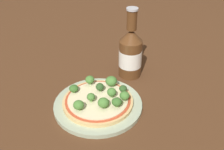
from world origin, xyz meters
The scene contains 15 objects.
ground_plane centered at (0.00, 0.00, 0.00)m, with size 3.00×3.00×0.00m, color #4C2D19.
plate centered at (0.01, -0.01, 0.01)m, with size 0.24×0.24×0.01m.
pizza centered at (0.01, -0.01, 0.02)m, with size 0.19×0.19×0.01m.
broccoli_floret_0 centered at (0.05, -0.01, 0.04)m, with size 0.03×0.03×0.03m.
broccoli_floret_1 centered at (-0.05, -0.06, 0.04)m, with size 0.03×0.03×0.02m.
broccoli_floret_2 centered at (0.02, 0.03, 0.04)m, with size 0.03×0.03×0.03m.
broccoli_floret_3 centered at (0.03, -0.07, 0.04)m, with size 0.03×0.03×0.03m.
broccoli_floret_4 centered at (-0.02, 0.01, 0.04)m, with size 0.02×0.02×0.03m.
broccoli_floret_5 centered at (0.06, 0.02, 0.04)m, with size 0.03×0.03×0.03m.
broccoli_floret_6 centered at (0.04, 0.05, 0.04)m, with size 0.03×0.03×0.03m.
broccoli_floret_7 centered at (0.01, -0.03, 0.04)m, with size 0.02×0.02×0.03m.
broccoli_floret_8 centered at (-0.07, -0.01, 0.04)m, with size 0.03×0.03×0.03m.
broccoli_floret_9 centered at (-0.03, 0.05, 0.04)m, with size 0.03×0.03×0.03m.
broccoli_floret_10 centered at (0.01, 0.07, 0.04)m, with size 0.02×0.02×0.02m.
beer_bottle centered at (-0.10, 0.14, 0.08)m, with size 0.07×0.07×0.22m.
Camera 1 is at (0.53, -0.20, 0.47)m, focal length 42.00 mm.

